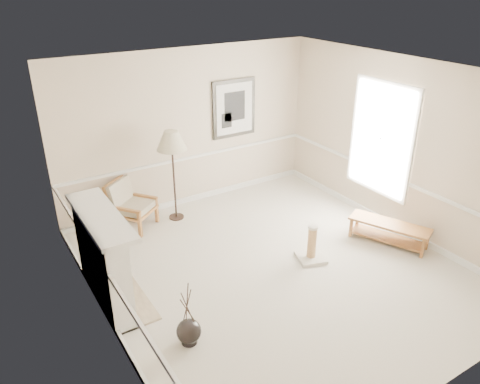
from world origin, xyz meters
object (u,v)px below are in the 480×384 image
(scratching_post, at_px, (311,249))
(floor_lamp, at_px, (172,143))
(armchair, at_px, (128,202))
(floor_vase, at_px, (189,332))
(bench, at_px, (389,230))

(scratching_post, bearing_deg, floor_lamp, 117.07)
(armchair, distance_m, scratching_post, 3.22)
(floor_lamp, bearing_deg, floor_vase, -112.30)
(floor_vase, distance_m, floor_lamp, 3.44)
(bench, bearing_deg, armchair, 140.37)
(armchair, height_order, scratching_post, armchair)
(floor_vase, distance_m, scratching_post, 2.49)
(floor_lamp, xyz_separation_m, scratching_post, (1.20, -2.34, -1.25))
(floor_vase, height_order, floor_lamp, floor_lamp)
(floor_vase, bearing_deg, bench, 4.93)
(scratching_post, bearing_deg, bench, -11.99)
(armchair, height_order, floor_lamp, floor_lamp)
(floor_lamp, distance_m, bench, 3.87)
(armchair, xyz_separation_m, scratching_post, (2.00, -2.51, -0.27))
(floor_vase, distance_m, bench, 3.81)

